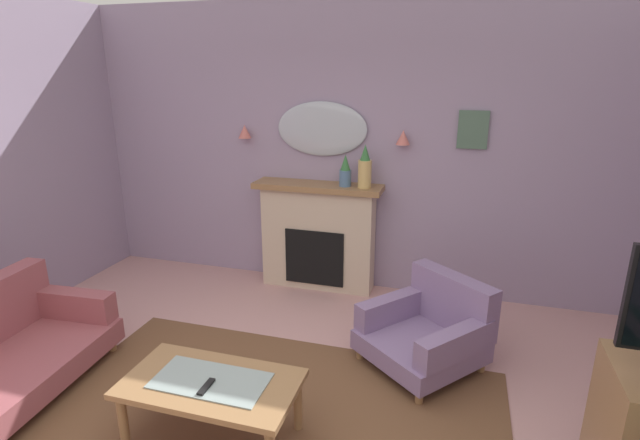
{
  "coord_description": "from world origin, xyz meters",
  "views": [
    {
      "loc": [
        1.13,
        -2.16,
        2.3
      ],
      "look_at": [
        0.04,
        1.55,
        1.1
      ],
      "focal_mm": 27.24,
      "sensor_mm": 36.0,
      "label": 1
    }
  ],
  "objects_px": {
    "fireplace": "(318,237)",
    "tv_remote": "(206,387)",
    "wall_mirror": "(322,129)",
    "framed_picture": "(473,130)",
    "coffee_table": "(211,389)",
    "mantel_vase_right": "(345,172)",
    "wall_sconce_left": "(245,132)",
    "armchair_by_coffee_table": "(430,328)",
    "mantel_vase_left": "(365,169)",
    "wall_sconce_right": "(403,138)"
  },
  "relations": [
    {
      "from": "fireplace",
      "to": "wall_sconce_left",
      "type": "bearing_deg",
      "value": 173.84
    },
    {
      "from": "wall_mirror",
      "to": "wall_sconce_left",
      "type": "bearing_deg",
      "value": -176.63
    },
    {
      "from": "fireplace",
      "to": "mantel_vase_left",
      "type": "xyz_separation_m",
      "value": [
        0.5,
        -0.03,
        0.78
      ]
    },
    {
      "from": "wall_sconce_right",
      "to": "tv_remote",
      "type": "distance_m",
      "value": 2.99
    },
    {
      "from": "wall_sconce_right",
      "to": "mantel_vase_left",
      "type": "bearing_deg",
      "value": -161.08
    },
    {
      "from": "wall_sconce_left",
      "to": "framed_picture",
      "type": "height_order",
      "value": "framed_picture"
    },
    {
      "from": "mantel_vase_left",
      "to": "armchair_by_coffee_table",
      "type": "height_order",
      "value": "mantel_vase_left"
    },
    {
      "from": "wall_mirror",
      "to": "framed_picture",
      "type": "distance_m",
      "value": 1.5
    },
    {
      "from": "mantel_vase_right",
      "to": "coffee_table",
      "type": "bearing_deg",
      "value": -96.26
    },
    {
      "from": "mantel_vase_right",
      "to": "wall_sconce_left",
      "type": "relative_size",
      "value": 2.33
    },
    {
      "from": "wall_sconce_left",
      "to": "wall_sconce_right",
      "type": "xyz_separation_m",
      "value": [
        1.7,
        0.0,
        0.0
      ]
    },
    {
      "from": "mantel_vase_right",
      "to": "mantel_vase_left",
      "type": "bearing_deg",
      "value": -0.0
    },
    {
      "from": "wall_mirror",
      "to": "framed_picture",
      "type": "height_order",
      "value": "wall_mirror"
    },
    {
      "from": "armchair_by_coffee_table",
      "to": "mantel_vase_left",
      "type": "bearing_deg",
      "value": 124.93
    },
    {
      "from": "coffee_table",
      "to": "fireplace",
      "type": "bearing_deg",
      "value": 90.82
    },
    {
      "from": "fireplace",
      "to": "mantel_vase_left",
      "type": "height_order",
      "value": "mantel_vase_left"
    },
    {
      "from": "framed_picture",
      "to": "mantel_vase_left",
      "type": "bearing_deg",
      "value": -169.8
    },
    {
      "from": "wall_sconce_left",
      "to": "tv_remote",
      "type": "bearing_deg",
      "value": -71.02
    },
    {
      "from": "wall_sconce_left",
      "to": "wall_mirror",
      "type": "bearing_deg",
      "value": 3.37
    },
    {
      "from": "coffee_table",
      "to": "armchair_by_coffee_table",
      "type": "xyz_separation_m",
      "value": [
        1.25,
        1.29,
        -0.08
      ]
    },
    {
      "from": "mantel_vase_left",
      "to": "wall_sconce_left",
      "type": "bearing_deg",
      "value": 174.92
    },
    {
      "from": "framed_picture",
      "to": "tv_remote",
      "type": "height_order",
      "value": "framed_picture"
    },
    {
      "from": "fireplace",
      "to": "wall_sconce_right",
      "type": "distance_m",
      "value": 1.38
    },
    {
      "from": "wall_sconce_left",
      "to": "tv_remote",
      "type": "height_order",
      "value": "wall_sconce_left"
    },
    {
      "from": "mantel_vase_right",
      "to": "framed_picture",
      "type": "height_order",
      "value": "framed_picture"
    },
    {
      "from": "wall_mirror",
      "to": "tv_remote",
      "type": "relative_size",
      "value": 6.0
    },
    {
      "from": "mantel_vase_right",
      "to": "coffee_table",
      "type": "xyz_separation_m",
      "value": [
        -0.27,
        -2.42,
        -0.92
      ]
    },
    {
      "from": "framed_picture",
      "to": "wall_sconce_left",
      "type": "bearing_deg",
      "value": -178.54
    },
    {
      "from": "wall_sconce_left",
      "to": "coffee_table",
      "type": "height_order",
      "value": "wall_sconce_left"
    },
    {
      "from": "coffee_table",
      "to": "tv_remote",
      "type": "relative_size",
      "value": 6.88
    },
    {
      "from": "tv_remote",
      "to": "armchair_by_coffee_table",
      "type": "height_order",
      "value": "armchair_by_coffee_table"
    },
    {
      "from": "mantel_vase_left",
      "to": "tv_remote",
      "type": "height_order",
      "value": "mantel_vase_left"
    },
    {
      "from": "mantel_vase_right",
      "to": "coffee_table",
      "type": "relative_size",
      "value": 0.3
    },
    {
      "from": "wall_sconce_left",
      "to": "tv_remote",
      "type": "xyz_separation_m",
      "value": [
        0.9,
        -2.61,
        -1.21
      ]
    },
    {
      "from": "coffee_table",
      "to": "mantel_vase_left",
      "type": "bearing_deg",
      "value": 79.1
    },
    {
      "from": "wall_mirror",
      "to": "coffee_table",
      "type": "bearing_deg",
      "value": -89.23
    },
    {
      "from": "coffee_table",
      "to": "tv_remote",
      "type": "bearing_deg",
      "value": -79.77
    },
    {
      "from": "mantel_vase_right",
      "to": "framed_picture",
      "type": "relative_size",
      "value": 0.91
    },
    {
      "from": "fireplace",
      "to": "tv_remote",
      "type": "xyz_separation_m",
      "value": [
        0.05,
        -2.52,
        -0.12
      ]
    },
    {
      "from": "mantel_vase_right",
      "to": "tv_remote",
      "type": "bearing_deg",
      "value": -95.75
    },
    {
      "from": "wall_mirror",
      "to": "wall_sconce_right",
      "type": "height_order",
      "value": "wall_mirror"
    },
    {
      "from": "coffee_table",
      "to": "tv_remote",
      "type": "height_order",
      "value": "tv_remote"
    },
    {
      "from": "wall_sconce_right",
      "to": "tv_remote",
      "type": "bearing_deg",
      "value": -107.05
    },
    {
      "from": "mantel_vase_right",
      "to": "coffee_table",
      "type": "height_order",
      "value": "mantel_vase_right"
    },
    {
      "from": "fireplace",
      "to": "mantel_vase_right",
      "type": "relative_size",
      "value": 4.16
    },
    {
      "from": "mantel_vase_left",
      "to": "tv_remote",
      "type": "bearing_deg",
      "value": -100.26
    },
    {
      "from": "framed_picture",
      "to": "tv_remote",
      "type": "relative_size",
      "value": 2.25
    },
    {
      "from": "wall_sconce_left",
      "to": "armchair_by_coffee_table",
      "type": "height_order",
      "value": "wall_sconce_left"
    },
    {
      "from": "mantel_vase_left",
      "to": "wall_sconce_left",
      "type": "relative_size",
      "value": 3.12
    },
    {
      "from": "fireplace",
      "to": "tv_remote",
      "type": "relative_size",
      "value": 8.5
    }
  ]
}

